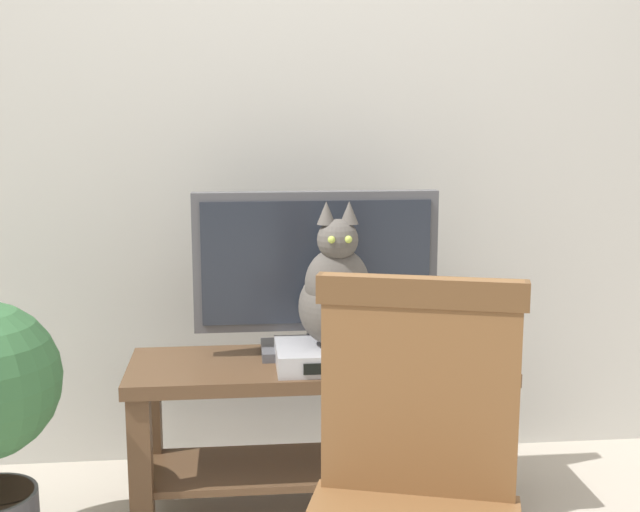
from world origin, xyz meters
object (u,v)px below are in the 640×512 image
(tv, at_px, (316,270))
(cat, at_px, (337,293))
(media_box, at_px, (336,355))
(wooden_chair, at_px, (413,489))
(book_stack, at_px, (448,351))
(tv_stand, at_px, (318,406))

(tv, xyz_separation_m, cat, (0.05, -0.15, -0.04))
(tv, height_order, media_box, tv)
(media_box, bearing_deg, tv, 109.60)
(cat, relative_size, wooden_chair, 0.47)
(media_box, bearing_deg, wooden_chair, -88.08)
(tv, relative_size, cat, 1.73)
(media_box, height_order, cat, cat)
(media_box, xyz_separation_m, cat, (0.00, -0.01, 0.21))
(tv, height_order, book_stack, tv)
(wooden_chair, bearing_deg, book_stack, 71.92)
(book_stack, bearing_deg, tv_stand, 176.26)
(media_box, xyz_separation_m, book_stack, (0.38, 0.03, -0.01))
(tv, distance_m, book_stack, 0.51)
(cat, bearing_deg, tv_stand, 125.39)
(media_box, height_order, wooden_chair, wooden_chair)
(tv_stand, height_order, tv, tv)
(tv_stand, distance_m, book_stack, 0.47)
(tv_stand, bearing_deg, cat, -54.61)
(cat, distance_m, book_stack, 0.43)
(wooden_chair, bearing_deg, tv_stand, 94.46)
(tv_stand, relative_size, cat, 2.64)
(wooden_chair, xyz_separation_m, book_stack, (0.34, 1.05, -0.04))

